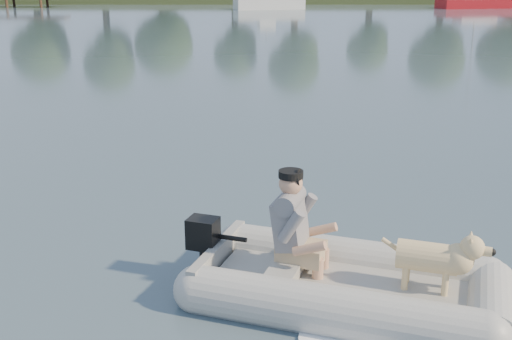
# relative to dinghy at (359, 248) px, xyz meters

# --- Properties ---
(water) EXTENTS (160.00, 160.00, 0.00)m
(water) POSITION_rel_dinghy_xyz_m (-0.95, 0.60, -0.62)
(water) COLOR slate
(water) RESTS_ON ground
(dinghy) EXTENTS (5.99, 5.29, 1.43)m
(dinghy) POSITION_rel_dinghy_xyz_m (0.00, 0.00, 0.00)
(dinghy) COLOR #9FA09B
(dinghy) RESTS_ON water
(man) EXTENTS (0.92, 0.85, 1.12)m
(man) POSITION_rel_dinghy_xyz_m (-0.67, 0.29, 0.19)
(man) COLOR slate
(man) RESTS_ON dinghy
(dog) EXTENTS (1.03, 0.64, 0.65)m
(dog) POSITION_rel_dinghy_xyz_m (0.65, -0.17, -0.08)
(dog) COLOR tan
(dog) RESTS_ON dinghy
(outboard_motor) EXTENTS (0.50, 0.42, 0.82)m
(outboard_motor) POSITION_rel_dinghy_xyz_m (-1.63, 0.56, -0.29)
(outboard_motor) COLOR black
(outboard_motor) RESTS_ON dinghy
(sailboat) EXTENTS (7.88, 3.70, 10.43)m
(sailboat) POSITION_rel_dinghy_xyz_m (18.28, 51.28, -0.16)
(sailboat) COLOR #A31219
(sailboat) RESTS_ON water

